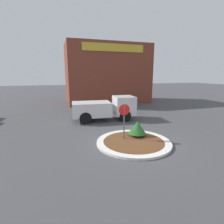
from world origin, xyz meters
name	(u,v)px	position (x,y,z in m)	size (l,w,h in m)	color
ground_plane	(134,143)	(0.00, 0.00, 0.00)	(120.00, 120.00, 0.00)	#474749
traffic_island	(134,142)	(0.00, 0.00, 0.06)	(4.16, 4.16, 0.13)	silver
stop_sign	(124,116)	(-0.37, 0.56, 1.51)	(0.66, 0.07, 2.19)	#4C4C51
island_shrub	(137,127)	(0.59, 0.76, 0.65)	(1.08, 1.08, 0.91)	brown
utility_truck	(105,108)	(-0.12, 5.48, 1.05)	(5.34, 2.45, 1.98)	silver
storefront_building	(107,74)	(2.96, 15.34, 3.88)	(10.94, 6.07, 7.75)	brown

